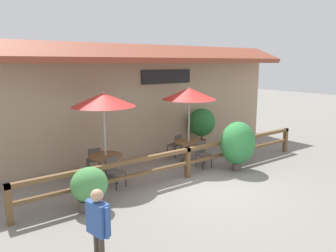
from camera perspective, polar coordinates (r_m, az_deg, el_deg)
name	(u,v)px	position (r m, az deg, el deg)	size (l,w,h in m)	color
ground_plane	(211,187)	(9.70, 7.45, -10.56)	(60.00, 60.00, 0.00)	gray
building_facade	(136,100)	(12.37, -5.60, 4.55)	(14.28, 1.49, 4.23)	tan
patio_railing	(188,156)	(10.21, 3.45, -5.24)	(10.40, 0.14, 0.95)	brown
patio_umbrella_near	(104,100)	(9.86, -11.16, 4.52)	(1.91, 1.91, 2.72)	#B7B2A8
dining_table_near	(106,160)	(10.24, -10.77, -5.83)	(1.03, 1.03, 0.77)	brown
chair_near_streetside	(115,170)	(9.63, -9.24, -7.64)	(0.51, 0.51, 0.87)	#514C47
chair_near_wallside	(94,159)	(10.87, -12.78, -5.60)	(0.51, 0.51, 0.87)	#514C47
patio_umbrella_middle	(189,94)	(11.53, 3.71, 5.62)	(1.91, 1.91, 2.72)	#B7B2A8
dining_table_middle	(189,145)	(11.85, 3.60, -3.33)	(1.03, 1.03, 0.77)	brown
chair_middle_streetside	(203,153)	(11.33, 6.04, -4.69)	(0.44, 0.44, 0.87)	#514C47
chair_middle_wallside	(176,144)	(12.45, 1.37, -3.19)	(0.51, 0.51, 0.87)	#514C47
potted_plant_small_flowering	(238,143)	(11.03, 12.05, -3.00)	(1.21, 1.09, 1.65)	#564C47
potted_plant_tall_tropical	(89,187)	(8.26, -13.52, -10.30)	(0.91, 0.82, 1.09)	#564C47
potted_plant_entrance_palm	(202,123)	(13.79, 5.90, 0.53)	(1.17, 1.06, 1.66)	brown
pedestrian	(98,221)	(5.68, -12.08, -15.95)	(0.27, 0.54, 1.56)	#42382D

